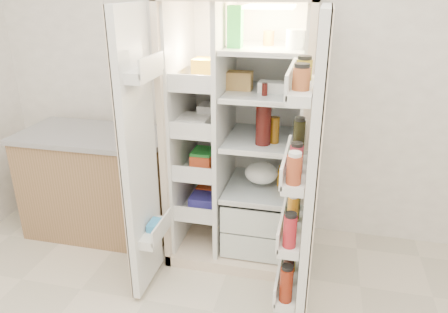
# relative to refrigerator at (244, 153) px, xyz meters

# --- Properties ---
(wall_back) EXTENTS (4.00, 0.02, 2.70)m
(wall_back) POSITION_rel_refrigerator_xyz_m (-0.04, 0.35, 0.60)
(wall_back) COLOR white
(wall_back) RESTS_ON floor
(refrigerator) EXTENTS (0.92, 0.70, 1.80)m
(refrigerator) POSITION_rel_refrigerator_xyz_m (0.00, 0.00, 0.00)
(refrigerator) COLOR beige
(refrigerator) RESTS_ON floor
(freezer_door) EXTENTS (0.15, 0.40, 1.72)m
(freezer_door) POSITION_rel_refrigerator_xyz_m (-0.52, -0.60, 0.14)
(freezer_door) COLOR silver
(freezer_door) RESTS_ON floor
(fridge_door) EXTENTS (0.17, 0.58, 1.72)m
(fridge_door) POSITION_rel_refrigerator_xyz_m (0.46, -0.70, 0.13)
(fridge_door) COLOR silver
(fridge_door) RESTS_ON floor
(kitchen_counter) EXTENTS (1.13, 0.60, 0.82)m
(kitchen_counter) POSITION_rel_refrigerator_xyz_m (-1.13, -0.05, -0.33)
(kitchen_counter) COLOR #8B6545
(kitchen_counter) RESTS_ON floor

